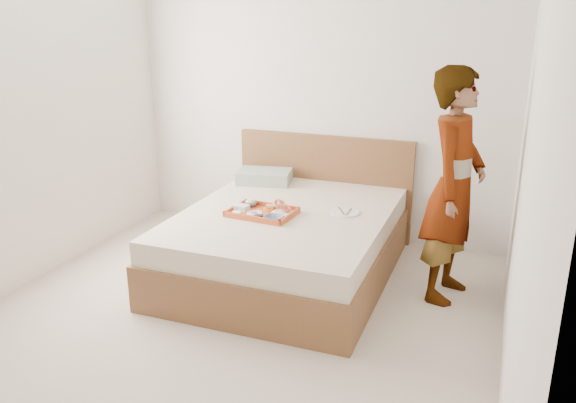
% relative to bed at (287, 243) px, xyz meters
% --- Properties ---
extents(ground, '(3.50, 4.00, 0.01)m').
position_rel_bed_xyz_m(ground, '(-0.08, -1.00, -0.27)').
color(ground, beige).
rests_on(ground, ground).
extents(wall_back, '(3.50, 0.01, 2.60)m').
position_rel_bed_xyz_m(wall_back, '(-0.08, 1.00, 1.04)').
color(wall_back, silver).
rests_on(wall_back, ground).
extents(wall_right, '(0.01, 4.00, 2.60)m').
position_rel_bed_xyz_m(wall_right, '(1.67, -1.00, 1.04)').
color(wall_right, silver).
rests_on(wall_right, ground).
extents(bed, '(1.65, 2.00, 0.53)m').
position_rel_bed_xyz_m(bed, '(0.00, 0.00, 0.00)').
color(bed, brown).
rests_on(bed, ground).
extents(headboard, '(1.65, 0.06, 0.95)m').
position_rel_bed_xyz_m(headboard, '(0.00, 0.97, 0.21)').
color(headboard, brown).
rests_on(headboard, ground).
extents(pillow, '(0.53, 0.41, 0.11)m').
position_rel_bed_xyz_m(pillow, '(-0.48, 0.69, 0.32)').
color(pillow, '#98A897').
rests_on(pillow, bed).
extents(tray, '(0.52, 0.39, 0.04)m').
position_rel_bed_xyz_m(tray, '(-0.15, -0.13, 0.29)').
color(tray, '#CD4D1F').
rests_on(tray, bed).
extents(prawn_plate, '(0.18, 0.18, 0.01)m').
position_rel_bed_xyz_m(prawn_plate, '(-0.00, -0.09, 0.28)').
color(prawn_plate, white).
rests_on(prawn_plate, tray).
extents(navy_bowl_big, '(0.15, 0.15, 0.03)m').
position_rel_bed_xyz_m(navy_bowl_big, '(-0.00, -0.26, 0.30)').
color(navy_bowl_big, '#1B2A4C').
rests_on(navy_bowl_big, tray).
extents(sauce_dish, '(0.08, 0.08, 0.03)m').
position_rel_bed_xyz_m(sauce_dish, '(-0.12, -0.27, 0.29)').
color(sauce_dish, black).
rests_on(sauce_dish, tray).
extents(meat_plate, '(0.13, 0.13, 0.01)m').
position_rel_bed_xyz_m(meat_plate, '(-0.20, -0.17, 0.28)').
color(meat_plate, white).
rests_on(meat_plate, tray).
extents(bread_plate, '(0.13, 0.13, 0.01)m').
position_rel_bed_xyz_m(bread_plate, '(-0.12, -0.02, 0.28)').
color(bread_plate, orange).
rests_on(bread_plate, tray).
extents(salad_bowl, '(0.12, 0.12, 0.03)m').
position_rel_bed_xyz_m(salad_bowl, '(-0.31, -0.01, 0.30)').
color(salad_bowl, '#1B2A4C').
rests_on(salad_bowl, tray).
extents(plastic_tub, '(0.11, 0.09, 0.04)m').
position_rel_bed_xyz_m(plastic_tub, '(-0.33, -0.13, 0.30)').
color(plastic_tub, silver).
rests_on(plastic_tub, tray).
extents(cheese_round, '(0.08, 0.08, 0.02)m').
position_rel_bed_xyz_m(cheese_round, '(-0.32, -0.24, 0.29)').
color(cheese_round, white).
rests_on(cheese_round, tray).
extents(dinner_plate, '(0.27, 0.27, 0.01)m').
position_rel_bed_xyz_m(dinner_plate, '(0.44, 0.13, 0.27)').
color(dinner_plate, white).
rests_on(dinner_plate, bed).
extents(person, '(0.52, 0.68, 1.69)m').
position_rel_bed_xyz_m(person, '(1.24, 0.09, 0.58)').
color(person, beige).
rests_on(person, ground).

